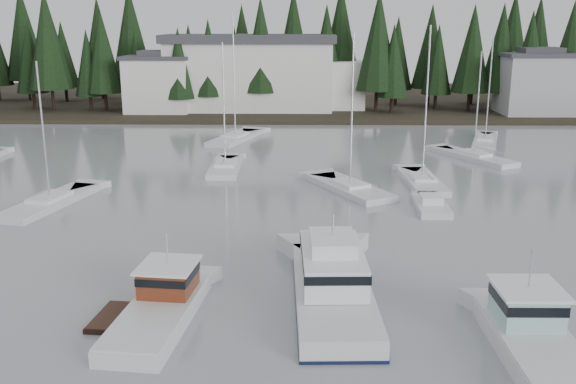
# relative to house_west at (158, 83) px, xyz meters

# --- Properties ---
(far_shore_land) EXTENTS (240.00, 54.00, 1.00)m
(far_shore_land) POSITION_rel_house_west_xyz_m (18.00, 18.00, -4.65)
(far_shore_land) COLOR black
(far_shore_land) RESTS_ON ground
(conifer_treeline) EXTENTS (200.00, 22.00, 20.00)m
(conifer_treeline) POSITION_rel_house_west_xyz_m (18.00, 7.00, -4.65)
(conifer_treeline) COLOR black
(conifer_treeline) RESTS_ON ground
(house_west) EXTENTS (9.54, 7.42, 8.75)m
(house_west) POSITION_rel_house_west_xyz_m (0.00, 0.00, 0.00)
(house_west) COLOR silver
(house_west) RESTS_ON ground
(house_east_a) EXTENTS (10.60, 8.48, 9.25)m
(house_east_a) POSITION_rel_house_west_xyz_m (54.00, -1.00, 0.25)
(house_east_a) COLOR #999EA0
(house_east_a) RESTS_ON ground
(harbor_inn) EXTENTS (29.50, 11.50, 10.90)m
(harbor_inn) POSITION_rel_house_west_xyz_m (15.04, 3.34, 1.12)
(harbor_inn) COLOR silver
(harbor_inn) RESTS_ON ground
(lobster_boat_brown) EXTENTS (4.95, 8.77, 4.21)m
(lobster_boat_brown) POSITION_rel_house_west_xyz_m (13.95, -66.16, -4.17)
(lobster_boat_brown) COLOR silver
(lobster_boat_brown) RESTS_ON ground
(cabin_cruiser_center) EXTENTS (3.98, 11.73, 4.99)m
(cabin_cruiser_center) POSITION_rel_house_west_xyz_m (21.99, -64.14, -3.90)
(cabin_cruiser_center) COLOR silver
(cabin_cruiser_center) RESTS_ON ground
(lobster_boat_teal) EXTENTS (3.06, 8.67, 4.77)m
(lobster_boat_teal) POSITION_rel_house_west_xyz_m (30.00, -69.27, -4.09)
(lobster_boat_teal) COLOR silver
(lobster_boat_teal) RESTS_ON ground
(sailboat_0) EXTENTS (6.85, 9.80, 11.05)m
(sailboat_0) POSITION_rel_house_west_xyz_m (37.68, -30.46, -4.60)
(sailboat_0) COLOR silver
(sailboat_0) RESTS_ON ground
(sailboat_3) EXTENTS (5.27, 10.06, 11.95)m
(sailboat_3) POSITION_rel_house_west_xyz_m (41.22, -21.75, -4.59)
(sailboat_3) COLOR silver
(sailboat_3) RESTS_ON ground
(sailboat_6) EXTENTS (6.00, 10.89, 14.73)m
(sailboat_6) POSITION_rel_house_west_xyz_m (12.99, -20.20, -4.58)
(sailboat_6) COLOR silver
(sailboat_6) RESTS_ON ground
(sailboat_7) EXTENTS (2.77, 8.54, 12.02)m
(sailboat_7) POSITION_rel_house_west_xyz_m (13.57, -35.59, -4.59)
(sailboat_7) COLOR silver
(sailboat_7) RESTS_ON ground
(sailboat_8) EXTENTS (4.96, 10.25, 11.08)m
(sailboat_8) POSITION_rel_house_west_xyz_m (1.85, -47.57, -4.60)
(sailboat_8) COLOR silver
(sailboat_8) RESTS_ON ground
(sailboat_11) EXTENTS (6.90, 9.58, 13.00)m
(sailboat_11) POSITION_rel_house_west_xyz_m (24.47, -42.96, -4.59)
(sailboat_11) COLOR silver
(sailboat_11) RESTS_ON ground
(sailboat_13) EXTENTS (3.05, 8.95, 13.51)m
(sailboat_13) POSITION_rel_house_west_xyz_m (30.68, -40.69, -4.58)
(sailboat_13) COLOR silver
(sailboat_13) RESTS_ON ground
(runabout_1) EXTENTS (2.36, 5.56, 1.42)m
(runabout_1) POSITION_rel_house_west_xyz_m (29.96, -48.05, -4.52)
(runabout_1) COLOR silver
(runabout_1) RESTS_ON ground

